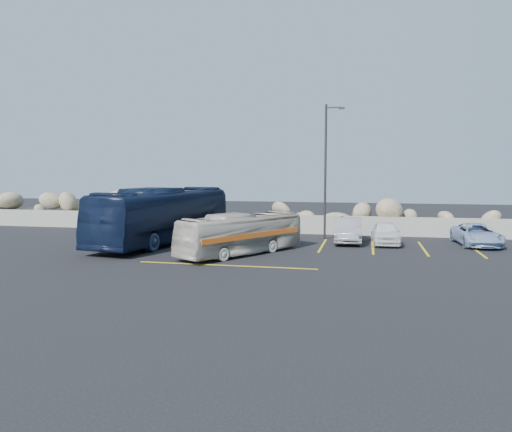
% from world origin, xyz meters
% --- Properties ---
extents(ground, '(90.00, 90.00, 0.00)m').
position_xyz_m(ground, '(0.00, 0.00, 0.00)').
color(ground, black).
rests_on(ground, ground).
extents(seawall, '(60.00, 0.40, 1.20)m').
position_xyz_m(seawall, '(0.00, 12.00, 0.60)').
color(seawall, '#9A978C').
rests_on(seawall, ground).
extents(riprap_pile, '(54.00, 2.80, 2.60)m').
position_xyz_m(riprap_pile, '(0.00, 13.20, 1.30)').
color(riprap_pile, '#8B785B').
rests_on(riprap_pile, ground).
extents(parking_lines, '(18.16, 9.36, 0.01)m').
position_xyz_m(parking_lines, '(4.64, 5.57, 0.01)').
color(parking_lines, gold).
rests_on(parking_lines, ground).
extents(lamppost, '(1.14, 0.18, 8.00)m').
position_xyz_m(lamppost, '(2.56, 9.50, 4.30)').
color(lamppost, '#2F2C29').
rests_on(lamppost, ground).
extents(vintage_bus, '(5.21, 7.13, 2.03)m').
position_xyz_m(vintage_bus, '(-1.05, 3.18, 1.02)').
color(vintage_bus, beige).
rests_on(vintage_bus, ground).
extents(tour_coach, '(4.37, 11.61, 3.16)m').
position_xyz_m(tour_coach, '(-6.34, 6.03, 1.58)').
color(tour_coach, '#0F1A34').
rests_on(tour_coach, ground).
extents(car_a, '(1.64, 3.78, 1.27)m').
position_xyz_m(car_a, '(6.00, 8.27, 0.64)').
color(car_a, white).
rests_on(car_a, ground).
extents(car_b, '(1.67, 4.30, 1.39)m').
position_xyz_m(car_b, '(3.90, 8.48, 0.70)').
color(car_b, '#A1A0A5').
rests_on(car_b, ground).
extents(car_d, '(2.32, 4.47, 1.20)m').
position_xyz_m(car_d, '(10.89, 8.82, 0.60)').
color(car_d, '#95AED4').
rests_on(car_d, ground).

